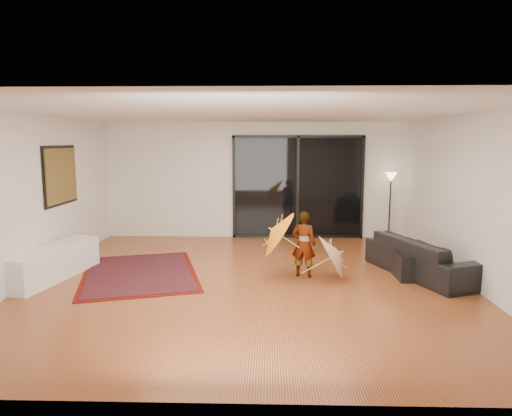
{
  "coord_description": "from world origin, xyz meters",
  "views": [
    {
      "loc": [
        0.32,
        -7.18,
        2.27
      ],
      "look_at": [
        0.1,
        0.76,
        1.1
      ],
      "focal_mm": 32.0,
      "sensor_mm": 36.0,
      "label": 1
    }
  ],
  "objects_px": {
    "sofa": "(423,257)",
    "ottoman": "(417,265)",
    "media_console": "(53,263)",
    "child": "(304,244)"
  },
  "relations": [
    {
      "from": "sofa",
      "to": "ottoman",
      "type": "bearing_deg",
      "value": 109.73
    },
    {
      "from": "media_console",
      "to": "sofa",
      "type": "bearing_deg",
      "value": 15.11
    },
    {
      "from": "sofa",
      "to": "ottoman",
      "type": "relative_size",
      "value": 3.01
    },
    {
      "from": "ottoman",
      "to": "media_console",
      "type": "bearing_deg",
      "value": -177.55
    },
    {
      "from": "sofa",
      "to": "child",
      "type": "bearing_deg",
      "value": 72.9
    },
    {
      "from": "media_console",
      "to": "child",
      "type": "xyz_separation_m",
      "value": [
        4.16,
        0.25,
        0.29
      ]
    },
    {
      "from": "ottoman",
      "to": "sofa",
      "type": "bearing_deg",
      "value": 40.31
    },
    {
      "from": "ottoman",
      "to": "child",
      "type": "relative_size",
      "value": 0.66
    },
    {
      "from": "media_console",
      "to": "child",
      "type": "height_order",
      "value": "child"
    },
    {
      "from": "child",
      "to": "media_console",
      "type": "bearing_deg",
      "value": 18.04
    }
  ]
}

